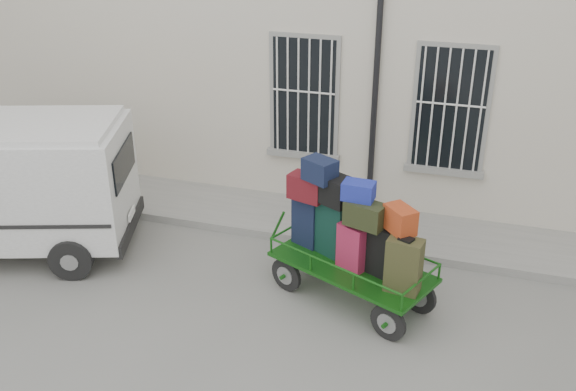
{
  "coord_description": "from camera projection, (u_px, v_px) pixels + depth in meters",
  "views": [
    {
      "loc": [
        2.77,
        -8.31,
        5.78
      ],
      "look_at": [
        -0.11,
        1.0,
        1.12
      ],
      "focal_mm": 40.0,
      "sensor_mm": 36.0,
      "label": 1
    }
  ],
  "objects": [
    {
      "name": "building",
      "position": [
        354.0,
        32.0,
        13.84
      ],
      "size": [
        24.0,
        5.15,
        6.0
      ],
      "color": "beige",
      "rests_on": "ground"
    },
    {
      "name": "ground",
      "position": [
        276.0,
        284.0,
        10.39
      ],
      "size": [
        80.0,
        80.0,
        0.0
      ],
      "primitive_type": "plane",
      "color": "slate",
      "rests_on": "ground"
    },
    {
      "name": "luggage_cart",
      "position": [
        350.0,
        236.0,
        9.54
      ],
      "size": [
        2.89,
        2.01,
        2.23
      ],
      "rotation": [
        0.0,
        0.0,
        -0.41
      ],
      "color": "black",
      "rests_on": "ground"
    },
    {
      "name": "sidewalk",
      "position": [
        312.0,
        220.0,
        12.26
      ],
      "size": [
        24.0,
        1.7,
        0.15
      ],
      "primitive_type": "cube",
      "color": "gray",
      "rests_on": "ground"
    }
  ]
}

